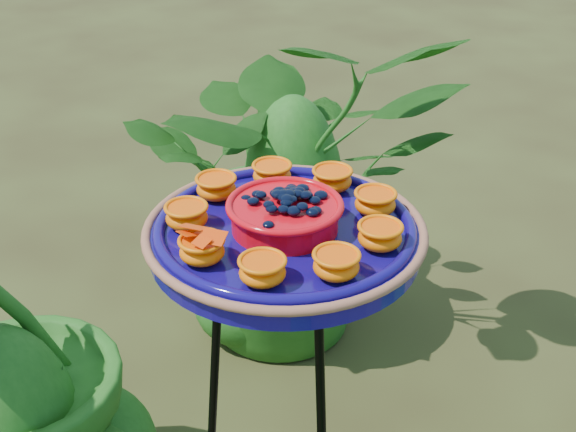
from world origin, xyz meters
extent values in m
torus|color=black|center=(-0.03, 0.00, 0.79)|extent=(0.27, 0.27, 0.01)
cylinder|color=black|center=(-0.05, 0.13, 0.39)|extent=(0.03, 0.08, 0.79)
cylinder|color=#100862|center=(-0.03, 0.00, 0.81)|extent=(0.47, 0.47, 0.04)
torus|color=#A36749|center=(-0.03, 0.00, 0.83)|extent=(0.42, 0.42, 0.01)
torus|color=#100862|center=(-0.03, 0.00, 0.83)|extent=(0.39, 0.39, 0.02)
cylinder|color=red|center=(-0.03, 0.00, 0.85)|extent=(0.18, 0.18, 0.04)
torus|color=red|center=(-0.03, 0.00, 0.87)|extent=(0.17, 0.17, 0.01)
ellipsoid|color=black|center=(-0.03, 0.00, 0.88)|extent=(0.14, 0.14, 0.03)
ellipsoid|color=orange|center=(0.11, 0.05, 0.85)|extent=(0.06, 0.06, 0.03)
cylinder|color=#FF5205|center=(0.11, 0.05, 0.86)|extent=(0.06, 0.06, 0.01)
ellipsoid|color=orange|center=(0.04, 0.12, 0.85)|extent=(0.06, 0.06, 0.03)
cylinder|color=#FF5205|center=(0.04, 0.12, 0.86)|extent=(0.06, 0.06, 0.01)
ellipsoid|color=orange|center=(-0.06, 0.14, 0.85)|extent=(0.06, 0.06, 0.03)
cylinder|color=#FF5205|center=(-0.06, 0.14, 0.86)|extent=(0.06, 0.06, 0.01)
ellipsoid|color=orange|center=(-0.14, 0.09, 0.85)|extent=(0.06, 0.06, 0.03)
cylinder|color=#FF5205|center=(-0.14, 0.09, 0.86)|extent=(0.06, 0.06, 0.01)
ellipsoid|color=orange|center=(-0.17, 0.00, 0.85)|extent=(0.06, 0.06, 0.03)
cylinder|color=#FF5205|center=(-0.17, 0.00, 0.86)|extent=(0.06, 0.06, 0.01)
ellipsoid|color=orange|center=(-0.14, -0.10, 0.85)|extent=(0.06, 0.06, 0.03)
cylinder|color=#FF5205|center=(-0.14, -0.10, 0.86)|extent=(0.06, 0.06, 0.01)
ellipsoid|color=orange|center=(-0.05, -0.14, 0.85)|extent=(0.06, 0.06, 0.03)
cylinder|color=#FF5205|center=(-0.05, -0.14, 0.86)|extent=(0.06, 0.06, 0.01)
ellipsoid|color=orange|center=(0.05, -0.13, 0.85)|extent=(0.06, 0.06, 0.03)
cylinder|color=#FF5205|center=(0.05, -0.13, 0.86)|extent=(0.06, 0.06, 0.01)
ellipsoid|color=orange|center=(0.11, -0.05, 0.85)|extent=(0.06, 0.06, 0.03)
cylinder|color=#FF5205|center=(0.11, -0.05, 0.86)|extent=(0.06, 0.06, 0.01)
cylinder|color=black|center=(-0.05, -0.14, 0.87)|extent=(0.02, 0.02, 0.00)
cube|color=#F74904|center=(-0.07, -0.14, 0.88)|extent=(0.04, 0.04, 0.01)
cube|color=#F74904|center=(-0.03, -0.14, 0.88)|extent=(0.04, 0.04, 0.01)
imported|color=#1C5015|center=(-0.62, 0.67, 0.47)|extent=(1.09, 1.11, 0.93)
camera|label=1|loc=(0.67, -0.75, 1.43)|focal=50.00mm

